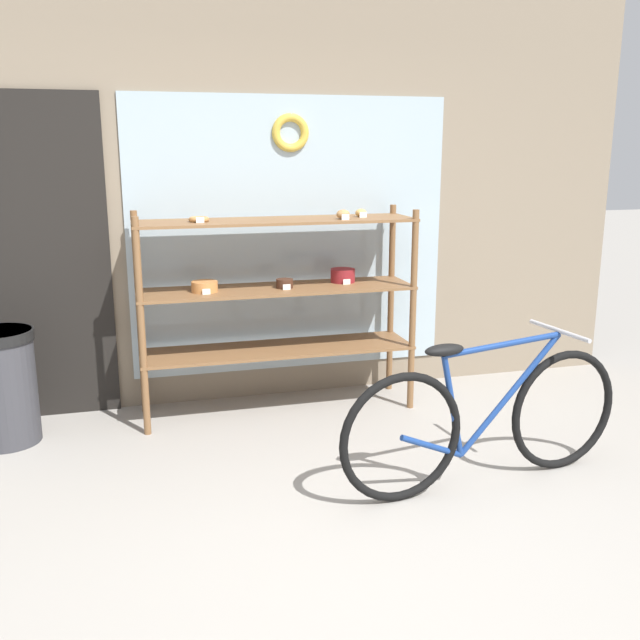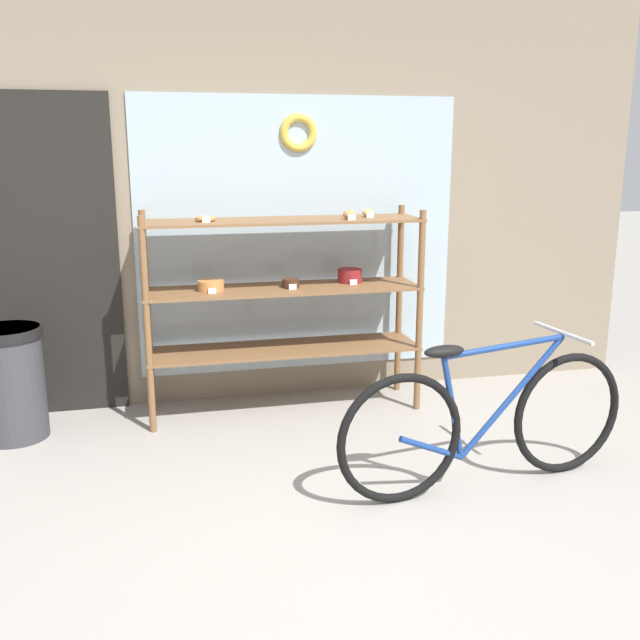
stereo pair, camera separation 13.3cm
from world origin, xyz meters
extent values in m
plane|color=gray|center=(0.00, 0.00, 0.00)|extent=(30.00, 30.00, 0.00)
cube|color=gray|center=(0.00, 2.37, 1.99)|extent=(5.51, 0.08, 3.99)
cube|color=#A3B7C1|center=(0.20, 2.32, 1.15)|extent=(2.24, 0.02, 1.90)
cube|color=black|center=(-1.44, 2.32, 1.05)|extent=(0.84, 0.03, 2.10)
torus|color=gold|center=(0.20, 2.30, 1.85)|extent=(0.26, 0.06, 0.26)
cylinder|color=brown|center=(-0.86, 1.80, 0.68)|extent=(0.04, 0.04, 1.36)
cylinder|color=brown|center=(0.91, 1.80, 0.68)|extent=(0.04, 0.04, 1.36)
cylinder|color=brown|center=(-0.86, 2.21, 0.68)|extent=(0.04, 0.04, 1.36)
cylinder|color=brown|center=(0.91, 2.21, 0.68)|extent=(0.04, 0.04, 1.36)
cube|color=brown|center=(0.03, 2.00, 0.43)|extent=(1.82, 0.46, 0.02)
cube|color=brown|center=(0.03, 2.00, 0.84)|extent=(1.82, 0.46, 0.02)
cube|color=brown|center=(0.03, 2.00, 1.29)|extent=(1.82, 0.46, 0.02)
ellipsoid|color=#AD7F4C|center=(0.45, 1.91, 1.33)|extent=(0.09, 0.08, 0.06)
cube|color=white|center=(0.45, 1.85, 1.32)|extent=(0.05, 0.00, 0.04)
cylinder|color=#C67F42|center=(-0.45, 1.99, 0.89)|extent=(0.17, 0.17, 0.07)
cube|color=white|center=(-0.45, 1.90, 0.87)|extent=(0.05, 0.00, 0.04)
ellipsoid|color=tan|center=(0.61, 2.02, 1.33)|extent=(0.08, 0.07, 0.05)
cube|color=white|center=(0.61, 1.97, 1.32)|extent=(0.05, 0.00, 0.04)
cylinder|color=maroon|center=(0.51, 2.08, 0.90)|extent=(0.17, 0.17, 0.09)
cube|color=white|center=(0.51, 1.99, 0.87)|extent=(0.05, 0.00, 0.04)
torus|color=#B27A42|center=(-0.47, 1.98, 1.32)|extent=(0.13, 0.13, 0.03)
cube|color=white|center=(-0.47, 1.91, 1.32)|extent=(0.05, 0.00, 0.04)
cylinder|color=#422619|center=(0.08, 1.98, 0.88)|extent=(0.11, 0.11, 0.06)
cube|color=white|center=(0.08, 1.92, 0.87)|extent=(0.05, 0.00, 0.04)
torus|color=black|center=(0.35, 0.57, 0.34)|extent=(0.68, 0.13, 0.68)
torus|color=black|center=(1.36, 0.69, 0.34)|extent=(0.68, 0.13, 0.68)
cylinder|color=navy|center=(1.00, 0.65, 0.49)|extent=(0.61, 0.10, 0.62)
cylinder|color=navy|center=(0.93, 0.64, 0.76)|extent=(0.71, 0.12, 0.07)
cylinder|color=navy|center=(0.64, 0.60, 0.47)|extent=(0.16, 0.05, 0.56)
cylinder|color=navy|center=(0.53, 0.59, 0.26)|extent=(0.37, 0.08, 0.18)
ellipsoid|color=black|center=(0.58, 0.60, 0.77)|extent=(0.23, 0.12, 0.06)
cylinder|color=#B2B2B7|center=(1.28, 0.68, 0.80)|extent=(0.08, 0.46, 0.02)
cylinder|color=#38383D|center=(-1.69, 1.90, 0.35)|extent=(0.39, 0.39, 0.70)
cylinder|color=black|center=(-1.69, 1.90, 0.67)|extent=(0.42, 0.42, 0.06)
camera|label=1|loc=(-0.92, -2.53, 1.76)|focal=40.00mm
camera|label=2|loc=(-0.79, -2.56, 1.76)|focal=40.00mm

